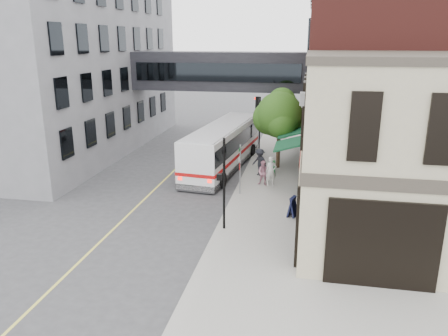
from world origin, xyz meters
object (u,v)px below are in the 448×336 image
at_px(bus, 223,145).
at_px(pedestrian_b, 264,173).
at_px(sandwich_board, 293,207).
at_px(pedestrian_a, 271,171).
at_px(pedestrian_c, 260,162).
at_px(newspaper_box, 272,167).

xyz_separation_m(bus, pedestrian_b, (3.31, -3.67, -0.79)).
relative_size(bus, sandwich_board, 10.84).
height_order(pedestrian_a, sandwich_board, pedestrian_a).
bearing_deg(pedestrian_c, sandwich_board, -35.52).
bearing_deg(pedestrian_c, pedestrian_a, -30.92).
height_order(bus, newspaper_box, bus).
xyz_separation_m(newspaper_box, sandwich_board, (1.70, -7.51, 0.11)).
relative_size(bus, pedestrian_c, 6.34).
height_order(bus, pedestrian_a, bus).
distance_m(pedestrian_a, pedestrian_c, 2.22).
bearing_deg(newspaper_box, pedestrian_c, -140.04).
distance_m(pedestrian_a, newspaper_box, 2.82).
distance_m(newspaper_box, sandwich_board, 7.70).
bearing_deg(pedestrian_b, pedestrian_a, 4.99).
height_order(pedestrian_a, newspaper_box, pedestrian_a).
height_order(pedestrian_a, pedestrian_c, pedestrian_a).
xyz_separation_m(pedestrian_a, pedestrian_b, (-0.46, 0.03, -0.14)).
bearing_deg(pedestrian_a, sandwich_board, -83.92).
relative_size(bus, pedestrian_b, 7.43).
height_order(pedestrian_b, sandwich_board, pedestrian_b).
height_order(bus, sandwich_board, bus).
bearing_deg(newspaper_box, pedestrian_b, -100.40).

